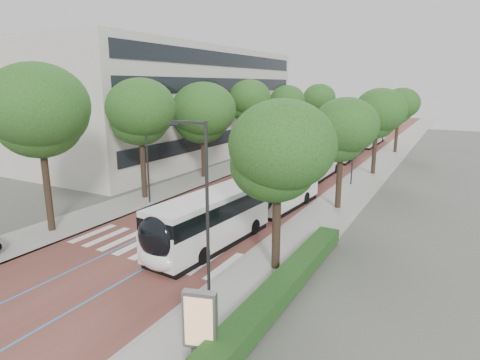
% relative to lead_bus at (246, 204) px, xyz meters
% --- Properties ---
extents(ground, '(160.00, 160.00, 0.00)m').
position_rel_lead_bus_xyz_m(ground, '(-3.34, -6.85, -1.63)').
color(ground, '#51544C').
rests_on(ground, ground).
extents(road, '(11.00, 140.00, 0.02)m').
position_rel_lead_bus_xyz_m(road, '(-3.34, 33.15, -1.62)').
color(road, brown).
rests_on(road, ground).
extents(sidewalk_left, '(4.00, 140.00, 0.12)m').
position_rel_lead_bus_xyz_m(sidewalk_left, '(-10.84, 33.15, -1.57)').
color(sidewalk_left, gray).
rests_on(sidewalk_left, ground).
extents(sidewalk_right, '(4.00, 140.00, 0.12)m').
position_rel_lead_bus_xyz_m(sidewalk_right, '(4.16, 33.15, -1.57)').
color(sidewalk_right, gray).
rests_on(sidewalk_right, ground).
extents(kerb_left, '(0.20, 140.00, 0.14)m').
position_rel_lead_bus_xyz_m(kerb_left, '(-8.94, 33.15, -1.57)').
color(kerb_left, gray).
rests_on(kerb_left, ground).
extents(kerb_right, '(0.20, 140.00, 0.14)m').
position_rel_lead_bus_xyz_m(kerb_right, '(2.26, 33.15, -1.57)').
color(kerb_right, gray).
rests_on(kerb_right, ground).
extents(zebra_crossing, '(10.55, 3.60, 0.01)m').
position_rel_lead_bus_xyz_m(zebra_crossing, '(-3.14, -5.85, -1.60)').
color(zebra_crossing, silver).
rests_on(zebra_crossing, ground).
extents(lane_line_left, '(0.12, 126.00, 0.01)m').
position_rel_lead_bus_xyz_m(lane_line_left, '(-4.94, 33.15, -1.60)').
color(lane_line_left, '#2781C6').
rests_on(lane_line_left, road).
extents(lane_line_right, '(0.12, 126.00, 0.01)m').
position_rel_lead_bus_xyz_m(lane_line_right, '(-1.74, 33.15, -1.60)').
color(lane_line_right, '#2781C6').
rests_on(lane_line_right, road).
extents(office_building, '(18.11, 40.00, 14.00)m').
position_rel_lead_bus_xyz_m(office_building, '(-22.82, 21.15, 5.37)').
color(office_building, beige).
rests_on(office_building, ground).
extents(hedge, '(1.20, 14.00, 0.80)m').
position_rel_lead_bus_xyz_m(hedge, '(5.76, -6.85, -1.11)').
color(hedge, '#163B14').
rests_on(hedge, sidewalk_right).
extents(streetlight_near, '(1.82, 0.20, 8.00)m').
position_rel_lead_bus_xyz_m(streetlight_near, '(3.27, -9.85, 3.19)').
color(streetlight_near, '#2B2B2D').
rests_on(streetlight_near, sidewalk_right).
extents(streetlight_far, '(1.82, 0.20, 8.00)m').
position_rel_lead_bus_xyz_m(streetlight_far, '(3.27, 15.15, 3.19)').
color(streetlight_far, '#2B2B2D').
rests_on(streetlight_far, sidewalk_right).
extents(lamp_post_left, '(0.14, 0.14, 8.00)m').
position_rel_lead_bus_xyz_m(lamp_post_left, '(-9.44, 1.15, 2.49)').
color(lamp_post_left, '#2B2B2D').
rests_on(lamp_post_left, sidewalk_left).
extents(trees_left, '(6.46, 60.94, 10.22)m').
position_rel_lead_bus_xyz_m(trees_left, '(-10.84, 16.14, 5.24)').
color(trees_left, black).
rests_on(trees_left, ground).
extents(trees_right, '(5.38, 47.09, 8.53)m').
position_rel_lead_bus_xyz_m(trees_right, '(4.36, 14.81, 4.49)').
color(trees_right, black).
rests_on(trees_right, ground).
extents(lead_bus, '(3.94, 18.53, 3.20)m').
position_rel_lead_bus_xyz_m(lead_bus, '(0.00, 0.00, 0.00)').
color(lead_bus, black).
rests_on(lead_bus, ground).
extents(bus_queued_0, '(2.68, 12.43, 3.20)m').
position_rel_lead_bus_xyz_m(bus_queued_0, '(-0.58, 15.62, -0.00)').
color(bus_queued_0, white).
rests_on(bus_queued_0, ground).
extents(bus_queued_1, '(2.89, 12.47, 3.20)m').
position_rel_lead_bus_xyz_m(bus_queued_1, '(-0.78, 29.62, -0.00)').
color(bus_queued_1, white).
rests_on(bus_queued_1, ground).
extents(bus_queued_2, '(2.70, 12.43, 3.20)m').
position_rel_lead_bus_xyz_m(bus_queued_2, '(-0.35, 42.83, -0.00)').
color(bus_queued_2, white).
rests_on(bus_queued_2, ground).
extents(ad_panel, '(1.24, 0.65, 2.49)m').
position_rel_lead_bus_xyz_m(ad_panel, '(4.90, -12.62, -0.20)').
color(ad_panel, '#59595B').
rests_on(ad_panel, sidewalk_right).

